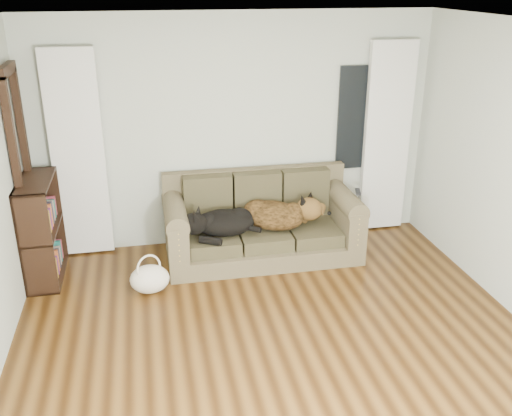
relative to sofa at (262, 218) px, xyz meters
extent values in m
plane|color=#311B09|center=(-0.21, -1.97, -0.45)|extent=(5.00, 5.00, 0.00)
plane|color=white|center=(-0.21, -1.97, 2.15)|extent=(5.00, 5.00, 0.00)
cube|color=#AFB8A8|center=(-0.21, 0.53, 0.85)|extent=(4.50, 0.04, 2.60)
cube|color=silver|center=(-1.91, 0.45, 0.70)|extent=(0.55, 0.08, 2.25)
cube|color=silver|center=(1.59, 0.45, 0.70)|extent=(0.55, 0.08, 2.25)
cube|color=black|center=(1.24, 0.50, 0.95)|extent=(0.50, 0.03, 1.20)
cube|color=black|center=(-2.41, 0.07, 0.60)|extent=(0.07, 0.60, 2.10)
cube|color=brown|center=(0.00, 0.00, 0.00)|extent=(2.10, 0.91, 0.86)
ellipsoid|color=black|center=(-0.47, -0.11, 0.03)|extent=(0.67, 0.48, 0.27)
ellipsoid|color=black|center=(0.16, -0.04, 0.04)|extent=(0.89, 0.83, 0.32)
cube|color=black|center=(1.05, -0.12, 0.28)|extent=(0.09, 0.17, 0.02)
ellipsoid|color=beige|center=(-1.26, -0.57, -0.29)|extent=(0.44, 0.37, 0.29)
cube|color=black|center=(-2.30, -0.02, 0.05)|extent=(0.41, 0.88, 1.06)
camera|label=1|loc=(-1.20, -5.63, 2.48)|focal=40.00mm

